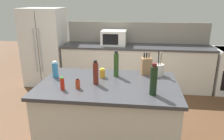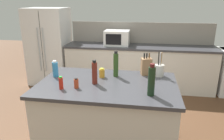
# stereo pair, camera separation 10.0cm
# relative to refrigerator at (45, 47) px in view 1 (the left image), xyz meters

# --- Properties ---
(back_counter_run) EXTENTS (3.17, 0.66, 0.94)m
(back_counter_run) POSITION_rel_refrigerator_xyz_m (2.06, -0.05, -0.38)
(back_counter_run) COLOR beige
(back_counter_run) RESTS_ON ground_plane
(wall_backsplash) EXTENTS (3.13, 0.03, 0.46)m
(wall_backsplash) POSITION_rel_refrigerator_xyz_m (2.06, 0.27, 0.32)
(wall_backsplash) COLOR gray
(wall_backsplash) RESTS_ON back_counter_run
(kitchen_island) EXTENTS (1.64, 1.03, 0.94)m
(kitchen_island) POSITION_rel_refrigerator_xyz_m (1.76, -2.25, -0.38)
(kitchen_island) COLOR beige
(kitchen_island) RESTS_ON ground_plane
(refrigerator) EXTENTS (0.87, 0.75, 1.70)m
(refrigerator) POSITION_rel_refrigerator_xyz_m (0.00, 0.00, 0.00)
(refrigerator) COLOR white
(refrigerator) RESTS_ON ground_plane
(microwave) EXTENTS (0.52, 0.39, 0.31)m
(microwave) POSITION_rel_refrigerator_xyz_m (1.57, -0.05, 0.25)
(microwave) COLOR white
(microwave) RESTS_ON back_counter_run
(knife_block) EXTENTS (0.15, 0.13, 0.29)m
(knife_block) POSITION_rel_refrigerator_xyz_m (2.21, -1.87, 0.20)
(knife_block) COLOR #936B47
(knife_block) RESTS_ON kitchen_island
(utensil_crock) EXTENTS (0.12, 0.12, 0.32)m
(utensil_crock) POSITION_rel_refrigerator_xyz_m (2.38, -1.90, 0.17)
(utensil_crock) COLOR beige
(utensil_crock) RESTS_ON kitchen_island
(wine_bottle) EXTENTS (0.07, 0.07, 0.34)m
(wine_bottle) POSITION_rel_refrigerator_xyz_m (2.27, -2.51, 0.25)
(wine_bottle) COLOR black
(wine_bottle) RESTS_ON kitchen_island
(dish_soap_bottle) EXTENTS (0.07, 0.07, 0.21)m
(dish_soap_bottle) POSITION_rel_refrigerator_xyz_m (1.06, -2.12, 0.19)
(dish_soap_bottle) COLOR #3384BC
(dish_soap_bottle) RESTS_ON kitchen_island
(spice_jar_paprika) EXTENTS (0.05, 0.05, 0.12)m
(spice_jar_paprika) POSITION_rel_refrigerator_xyz_m (1.44, -2.45, 0.14)
(spice_jar_paprika) COLOR #B73D1E
(spice_jar_paprika) RESTS_ON kitchen_island
(olive_oil_bottle) EXTENTS (0.06, 0.06, 0.33)m
(olive_oil_bottle) POSITION_rel_refrigerator_xyz_m (1.82, -1.99, 0.25)
(olive_oil_bottle) COLOR #2D4C1E
(olive_oil_bottle) RESTS_ON kitchen_island
(hot_sauce_bottle) EXTENTS (0.05, 0.05, 0.15)m
(hot_sauce_bottle) POSITION_rel_refrigerator_xyz_m (1.28, -2.50, 0.16)
(hot_sauce_bottle) COLOR red
(hot_sauce_bottle) RESTS_ON kitchen_island
(honey_jar) EXTENTS (0.07, 0.07, 0.12)m
(honey_jar) POSITION_rel_refrigerator_xyz_m (1.66, -2.06, 0.14)
(honey_jar) COLOR gold
(honey_jar) RESTS_ON kitchen_island
(vinegar_bottle) EXTENTS (0.06, 0.06, 0.29)m
(vinegar_bottle) POSITION_rel_refrigerator_xyz_m (1.62, -2.29, 0.22)
(vinegar_bottle) COLOR maroon
(vinegar_bottle) RESTS_ON kitchen_island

